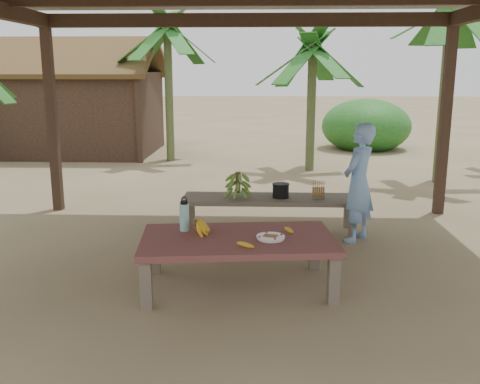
{
  "coord_description": "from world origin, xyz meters",
  "views": [
    {
      "loc": [
        0.22,
        -5.34,
        2.01
      ],
      "look_at": [
        0.01,
        0.03,
        0.8
      ],
      "focal_mm": 40.0,
      "sensor_mm": 36.0,
      "label": 1
    }
  ],
  "objects_px": {
    "bench": "(269,202)",
    "woman": "(359,183)",
    "work_table": "(238,244)",
    "water_flask": "(184,216)",
    "cooking_pot": "(281,191)",
    "plate": "(271,237)",
    "ripe_banana_bunch": "(196,226)"
  },
  "relations": [
    {
      "from": "bench",
      "to": "woman",
      "type": "relative_size",
      "value": 1.54
    },
    {
      "from": "work_table",
      "to": "water_flask",
      "type": "distance_m",
      "value": 0.6
    },
    {
      "from": "bench",
      "to": "cooking_pot",
      "type": "xyz_separation_m",
      "value": [
        0.14,
        -0.0,
        0.14
      ]
    },
    {
      "from": "plate",
      "to": "water_flask",
      "type": "xyz_separation_m",
      "value": [
        -0.83,
        0.24,
        0.13
      ]
    },
    {
      "from": "water_flask",
      "to": "cooking_pot",
      "type": "distance_m",
      "value": 1.93
    },
    {
      "from": "bench",
      "to": "plate",
      "type": "relative_size",
      "value": 8.36
    },
    {
      "from": "bench",
      "to": "ripe_banana_bunch",
      "type": "bearing_deg",
      "value": -112.35
    },
    {
      "from": "water_flask",
      "to": "work_table",
      "type": "bearing_deg",
      "value": -19.78
    },
    {
      "from": "water_flask",
      "to": "bench",
      "type": "bearing_deg",
      "value": 62.86
    },
    {
      "from": "bench",
      "to": "cooking_pot",
      "type": "relative_size",
      "value": 10.7
    },
    {
      "from": "plate",
      "to": "water_flask",
      "type": "height_order",
      "value": "water_flask"
    },
    {
      "from": "plate",
      "to": "woman",
      "type": "distance_m",
      "value": 1.91
    },
    {
      "from": "ripe_banana_bunch",
      "to": "plate",
      "type": "bearing_deg",
      "value": -10.97
    },
    {
      "from": "woman",
      "to": "ripe_banana_bunch",
      "type": "bearing_deg",
      "value": -16.99
    },
    {
      "from": "work_table",
      "to": "bench",
      "type": "distance_m",
      "value": 1.87
    },
    {
      "from": "cooking_pot",
      "to": "water_flask",
      "type": "bearing_deg",
      "value": -121.01
    },
    {
      "from": "work_table",
      "to": "plate",
      "type": "bearing_deg",
      "value": -16.19
    },
    {
      "from": "work_table",
      "to": "plate",
      "type": "xyz_separation_m",
      "value": [
        0.31,
        -0.06,
        0.08
      ]
    },
    {
      "from": "water_flask",
      "to": "woman",
      "type": "bearing_deg",
      "value": 34.75
    },
    {
      "from": "work_table",
      "to": "ripe_banana_bunch",
      "type": "distance_m",
      "value": 0.44
    },
    {
      "from": "water_flask",
      "to": "plate",
      "type": "bearing_deg",
      "value": -16.39
    },
    {
      "from": "work_table",
      "to": "ripe_banana_bunch",
      "type": "height_order",
      "value": "ripe_banana_bunch"
    },
    {
      "from": "bench",
      "to": "water_flask",
      "type": "bearing_deg",
      "value": -117.04
    },
    {
      "from": "work_table",
      "to": "ripe_banana_bunch",
      "type": "relative_size",
      "value": 7.53
    },
    {
      "from": "ripe_banana_bunch",
      "to": "woman",
      "type": "distance_m",
      "value": 2.29
    },
    {
      "from": "bench",
      "to": "work_table",
      "type": "bearing_deg",
      "value": -99.77
    },
    {
      "from": "woman",
      "to": "work_table",
      "type": "bearing_deg",
      "value": -8.01
    },
    {
      "from": "bench",
      "to": "ripe_banana_bunch",
      "type": "distance_m",
      "value": 1.91
    },
    {
      "from": "plate",
      "to": "woman",
      "type": "height_order",
      "value": "woman"
    },
    {
      "from": "ripe_banana_bunch",
      "to": "plate",
      "type": "xyz_separation_m",
      "value": [
        0.71,
        -0.14,
        -0.06
      ]
    },
    {
      "from": "plate",
      "to": "woman",
      "type": "xyz_separation_m",
      "value": [
        1.07,
        1.57,
        0.2
      ]
    },
    {
      "from": "water_flask",
      "to": "woman",
      "type": "relative_size",
      "value": 0.24
    }
  ]
}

